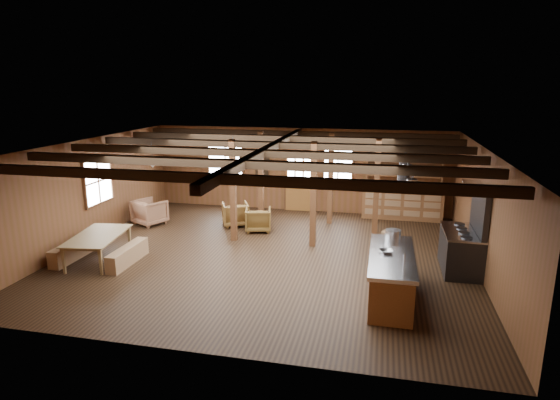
{
  "coord_description": "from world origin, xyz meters",
  "views": [
    {
      "loc": [
        2.72,
        -10.79,
        4.24
      ],
      "look_at": [
        0.22,
        0.49,
        1.35
      ],
      "focal_mm": 30.0,
      "sensor_mm": 36.0,
      "label": 1
    }
  ],
  "objects_px": {
    "kitchen_island": "(391,276)",
    "armchair_c": "(150,212)",
    "armchair_a": "(235,214)",
    "dining_table": "(100,248)",
    "commercial_range": "(464,244)",
    "armchair_b": "(258,219)"
  },
  "relations": [
    {
      "from": "armchair_a",
      "to": "commercial_range",
      "type": "bearing_deg",
      "value": 135.22
    },
    {
      "from": "commercial_range",
      "to": "armchair_b",
      "type": "height_order",
      "value": "commercial_range"
    },
    {
      "from": "commercial_range",
      "to": "armchair_a",
      "type": "height_order",
      "value": "commercial_range"
    },
    {
      "from": "kitchen_island",
      "to": "armchair_a",
      "type": "relative_size",
      "value": 3.21
    },
    {
      "from": "armchair_a",
      "to": "kitchen_island",
      "type": "bearing_deg",
      "value": 113.26
    },
    {
      "from": "commercial_range",
      "to": "armchair_c",
      "type": "height_order",
      "value": "commercial_range"
    },
    {
      "from": "kitchen_island",
      "to": "armchair_c",
      "type": "relative_size",
      "value": 2.93
    },
    {
      "from": "commercial_range",
      "to": "armchair_a",
      "type": "distance_m",
      "value": 6.64
    },
    {
      "from": "commercial_range",
      "to": "dining_table",
      "type": "relative_size",
      "value": 1.06
    },
    {
      "from": "armchair_b",
      "to": "kitchen_island",
      "type": "bearing_deg",
      "value": 121.46
    },
    {
      "from": "kitchen_island",
      "to": "commercial_range",
      "type": "distance_m",
      "value": 2.49
    },
    {
      "from": "armchair_c",
      "to": "kitchen_island",
      "type": "bearing_deg",
      "value": 178.02
    },
    {
      "from": "kitchen_island",
      "to": "armchair_c",
      "type": "bearing_deg",
      "value": 153.01
    },
    {
      "from": "dining_table",
      "to": "armchair_b",
      "type": "xyz_separation_m",
      "value": [
        3.14,
        3.18,
        0.01
      ]
    },
    {
      "from": "armchair_b",
      "to": "armchair_c",
      "type": "height_order",
      "value": "armchair_c"
    },
    {
      "from": "armchair_b",
      "to": "armchair_c",
      "type": "bearing_deg",
      "value": -12.41
    },
    {
      "from": "armchair_b",
      "to": "armchair_c",
      "type": "xyz_separation_m",
      "value": [
        -3.44,
        -0.08,
        0.05
      ]
    },
    {
      "from": "kitchen_island",
      "to": "dining_table",
      "type": "distance_m",
      "value": 6.93
    },
    {
      "from": "armchair_c",
      "to": "commercial_range",
      "type": "bearing_deg",
      "value": -166.55
    },
    {
      "from": "dining_table",
      "to": "armchair_c",
      "type": "bearing_deg",
      "value": -3.09
    },
    {
      "from": "dining_table",
      "to": "armchair_c",
      "type": "xyz_separation_m",
      "value": [
        -0.3,
        3.1,
        0.06
      ]
    },
    {
      "from": "commercial_range",
      "to": "dining_table",
      "type": "distance_m",
      "value": 8.65
    }
  ]
}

